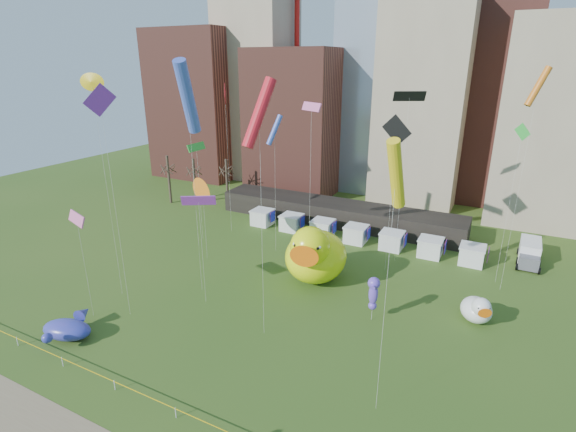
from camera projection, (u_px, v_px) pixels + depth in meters
The scene contains 28 objects.
ground at pixel (176, 418), 30.60m from camera, with size 160.00×160.00×0.00m, color #2F531A.
skyline at pixel (417, 76), 73.53m from camera, with size 101.00×23.00×68.00m.
pavilion at pixel (338, 213), 66.95m from camera, with size 38.00×6.00×3.20m, color black.
vendor_tents at pixel (356, 235), 59.93m from camera, with size 33.24×2.80×2.40m.
bare_trees at pixel (196, 180), 76.16m from camera, with size 8.44×6.44×8.50m.
caution_tape at pixel (175, 410), 30.37m from camera, with size 50.00×0.06×0.90m.
big_duck at pixel (315, 254), 48.52m from camera, with size 8.12×10.04×7.32m.
small_duck at pixel (477, 309), 41.42m from camera, with size 3.93×4.32×3.02m.
seahorse_green at pixel (323, 247), 48.59m from camera, with size 1.36×1.66×5.66m.
seahorse_purple at pixel (373, 291), 41.02m from camera, with size 1.36×1.60×4.68m.
whale_inflatable at pixel (68, 328), 39.25m from camera, with size 5.09×5.90×2.04m.
box_truck at pixel (530, 252), 53.81m from camera, with size 2.70×6.34×2.67m.
kite_0 at pixel (259, 113), 33.47m from camera, with size 2.24×3.28×22.69m.
kite_1 at pixel (77, 219), 39.46m from camera, with size 3.25×1.49×10.74m.
kite_2 at pixel (409, 97), 47.98m from camera, with size 3.36×2.27×20.66m.
kite_3 at pixel (196, 147), 57.16m from camera, with size 0.52×3.26×13.58m.
kite_4 at pixel (91, 83), 39.53m from camera, with size 1.65×0.65×22.80m.
kite_5 at pixel (188, 97), 40.91m from camera, with size 2.67×4.37×24.13m.
kite_6 at pixel (203, 190), 52.43m from camera, with size 2.93×1.69×10.56m.
kite_7 at pixel (199, 201), 41.67m from camera, with size 3.06×2.08×11.63m.
kite_8 at pixel (225, 97), 57.90m from camera, with size 1.52×2.39×21.02m.
kite_9 at pixel (311, 108), 43.40m from camera, with size 2.65×1.69×19.89m.
kite_10 at pixel (396, 132), 46.87m from camera, with size 3.37×0.33×18.43m.
kite_11 at pixel (521, 139), 43.89m from camera, with size 1.53×0.97×17.94m.
kite_12 at pixel (396, 175), 25.53m from camera, with size 1.05×2.77×19.78m.
kite_13 at pixel (275, 130), 52.35m from camera, with size 1.86×2.11×17.78m.
kite_14 at pixel (538, 87), 40.47m from camera, with size 2.10×1.87×23.40m.
kite_15 at pixel (101, 106), 36.29m from camera, with size 1.34×2.45×22.09m.
Camera 1 is at (18.00, -17.72, 23.78)m, focal length 27.00 mm.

